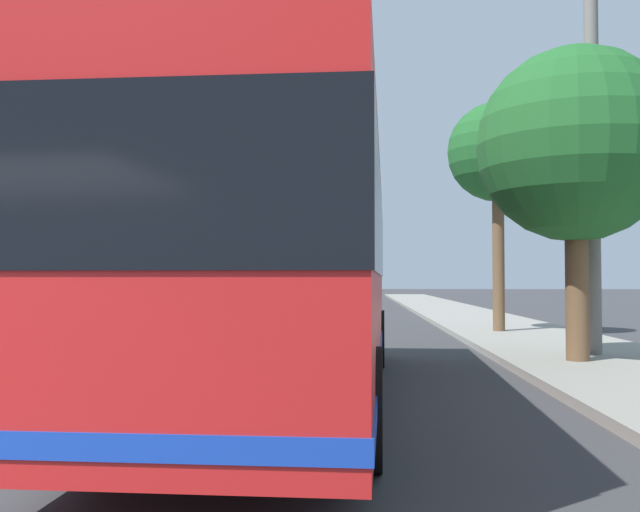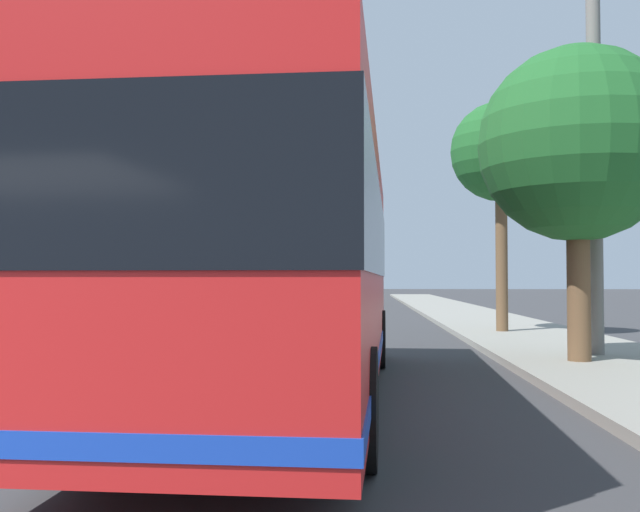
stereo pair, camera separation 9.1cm
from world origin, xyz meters
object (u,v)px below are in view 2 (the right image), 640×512
at_px(car_far_distant, 341,292).
at_px(roadside_tree_mid_block, 577,146).
at_px(car_side_street, 269,291).
at_px(coach_bus, 284,258).
at_px(utility_pole, 594,132).
at_px(roadside_tree_far_block, 501,154).

xyz_separation_m(car_far_distant, roadside_tree_mid_block, (-32.03, -5.10, 3.15)).
bearing_deg(roadside_tree_mid_block, car_far_distant, 9.05).
bearing_deg(car_side_street, coach_bus, 4.51).
height_order(car_side_street, roadside_tree_mid_block, roadside_tree_mid_block).
relative_size(car_far_distant, roadside_tree_mid_block, 0.72).
bearing_deg(car_far_distant, utility_pole, -173.71).
xyz_separation_m(car_far_distant, utility_pole, (-30.94, -5.74, 3.61)).
relative_size(car_far_distant, car_side_street, 0.89).
bearing_deg(coach_bus, roadside_tree_far_block, -22.40).
height_order(car_side_street, utility_pole, utility_pole).
bearing_deg(car_side_street, roadside_tree_far_block, 16.41).
height_order(car_far_distant, roadside_tree_far_block, roadside_tree_far_block).
bearing_deg(coach_bus, roadside_tree_mid_block, -52.40).
relative_size(coach_bus, car_side_street, 2.33).
height_order(car_far_distant, car_side_street, car_side_street).
relative_size(car_side_street, roadside_tree_far_block, 0.71).
height_order(coach_bus, utility_pole, utility_pole).
bearing_deg(utility_pole, roadside_tree_mid_block, 149.27).
relative_size(coach_bus, roadside_tree_mid_block, 1.89).
height_order(coach_bus, roadside_tree_far_block, roadside_tree_far_block).
bearing_deg(car_far_distant, roadside_tree_mid_block, -175.18).
bearing_deg(car_side_street, utility_pole, 14.10).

